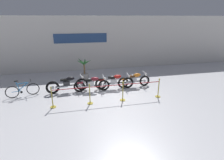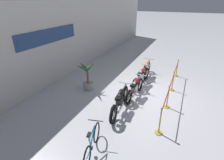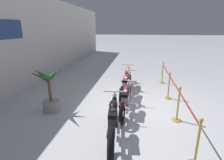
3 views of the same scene
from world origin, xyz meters
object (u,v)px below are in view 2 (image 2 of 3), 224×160
object	(u,v)px
motorcycle_orange_3	(146,69)
stanchion_mid_right	(172,84)
motorcycle_black_0	(120,101)
motorcycle_maroon_1	(135,88)
stanchion_far_left	(168,96)
stanchion_mid_left	(167,100)
bicycle	(92,144)
stanchion_far_right	(177,70)
potted_palm_left_of_row	(88,78)
motorcycle_red_2	(141,77)

from	to	relation	value
motorcycle_orange_3	stanchion_mid_right	bearing A→B (deg)	-125.91
motorcycle_black_0	motorcycle_maroon_1	size ratio (longest dim) A/B	1.14
motorcycle_orange_3	stanchion_far_left	bearing A→B (deg)	-151.76
motorcycle_black_0	motorcycle_maroon_1	xyz separation A→B (m)	(1.36, -0.21, -0.01)
stanchion_mid_left	motorcycle_black_0	bearing A→B (deg)	122.07
bicycle	stanchion_far_left	bearing A→B (deg)	-26.85
motorcycle_orange_3	stanchion_far_right	distance (m)	1.83
motorcycle_black_0	stanchion_mid_right	size ratio (longest dim) A/B	2.26
motorcycle_black_0	stanchion_far_right	size ratio (longest dim) A/B	2.26
bicycle	stanchion_mid_right	distance (m)	5.42
bicycle	stanchion_far_left	size ratio (longest dim) A/B	0.30
potted_palm_left_of_row	stanchion_far_left	world-z (taller)	potted_palm_left_of_row
motorcycle_maroon_1	motorcycle_red_2	bearing A→B (deg)	3.77
motorcycle_maroon_1	stanchion_far_left	distance (m)	1.61
motorcycle_black_0	stanchion_far_left	world-z (taller)	stanchion_far_left
potted_palm_left_of_row	motorcycle_red_2	bearing A→B (deg)	-54.98
stanchion_far_right	potted_palm_left_of_row	bearing A→B (deg)	132.84
motorcycle_red_2	potted_palm_left_of_row	size ratio (longest dim) A/B	1.57
motorcycle_red_2	stanchion_far_right	distance (m)	2.60
motorcycle_black_0	stanchion_far_right	bearing A→B (deg)	-20.06
motorcycle_maroon_1	motorcycle_orange_3	distance (m)	2.61
stanchion_far_left	stanchion_far_right	size ratio (longest dim) A/B	5.25
motorcycle_red_2	motorcycle_orange_3	size ratio (longest dim) A/B	1.12
motorcycle_black_0	bicycle	size ratio (longest dim) A/B	1.45
motorcycle_red_2	stanchion_far_left	distance (m)	2.45
motorcycle_black_0	potted_palm_left_of_row	xyz separation A→B (m)	(1.10, 2.21, 0.15)
motorcycle_red_2	stanchion_mid_left	world-z (taller)	stanchion_mid_left
stanchion_mid_left	stanchion_far_right	size ratio (longest dim) A/B	1.00
stanchion_mid_left	stanchion_far_right	world-z (taller)	same
motorcycle_orange_3	stanchion_far_left	xyz separation A→B (m)	(-3.07, -1.65, 0.21)
motorcycle_red_2	bicycle	bearing A→B (deg)	179.55
bicycle	stanchion_mid_left	world-z (taller)	stanchion_mid_left
motorcycle_red_2	potted_palm_left_of_row	world-z (taller)	potted_palm_left_of_row
motorcycle_black_0	motorcycle_red_2	size ratio (longest dim) A/B	1.03
motorcycle_maroon_1	motorcycle_black_0	bearing A→B (deg)	171.31
motorcycle_orange_3	bicycle	xyz separation A→B (m)	(-6.35, 0.01, -0.09)
stanchion_mid_right	stanchion_far_right	size ratio (longest dim) A/B	1.00
motorcycle_maroon_1	bicycle	distance (m)	3.74
motorcycle_orange_3	stanchion_far_left	world-z (taller)	stanchion_far_left
motorcycle_red_2	stanchion_far_right	size ratio (longest dim) A/B	2.20
motorcycle_black_0	stanchion_mid_left	world-z (taller)	stanchion_mid_left
motorcycle_black_0	stanchion_mid_right	bearing A→B (deg)	-32.03
motorcycle_maroon_1	stanchion_mid_right	xyz separation A→B (m)	(1.42, -1.53, -0.10)
motorcycle_maroon_1	stanchion_mid_left	world-z (taller)	stanchion_mid_left
motorcycle_red_2	potted_palm_left_of_row	bearing A→B (deg)	125.02
bicycle	stanchion_mid_left	xyz separation A→B (m)	(3.47, -1.66, -0.01)
bicycle	stanchion_far_right	world-z (taller)	stanchion_far_right
stanchion_far_right	motorcycle_maroon_1	bearing A→B (deg)	155.75
stanchion_mid_left	motorcycle_red_2	bearing A→B (deg)	44.64
motorcycle_black_0	motorcycle_orange_3	size ratio (longest dim) A/B	1.14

